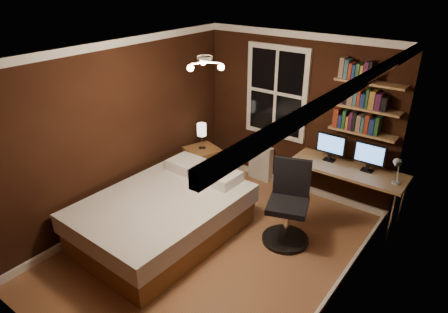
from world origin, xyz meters
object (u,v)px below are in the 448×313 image
Objects in this scene: radiator at (261,163)px; desk_lamp at (397,171)px; bed at (165,216)px; monitor_left at (331,147)px; monitor_right at (369,157)px; office_chair at (288,211)px; nightstand at (203,165)px; bedside_lamp at (202,136)px; desk at (347,172)px.

radiator is 1.37× the size of desk_lamp.
monitor_left reaches higher than bed.
radiator is (0.16, 2.15, -0.02)m from bed.
monitor_right reaches higher than radiator.
office_chair is (-0.61, -1.10, -0.53)m from monitor_right.
office_chair reaches higher than radiator.
monitor_left is at bearing 180.00° from monitor_right.
bedside_lamp is (0.00, 0.00, 0.53)m from nightstand.
radiator is at bearing 172.32° from desk.
desk_lamp is at bearing 6.77° from bedside_lamp.
bed is 5.13× the size of bedside_lamp.
office_chair is (1.90, -0.54, -0.40)m from bedside_lamp.
monitor_left reaches higher than nightstand.
radiator is 0.54× the size of office_chair.
desk_lamp is (0.98, -0.21, 0.01)m from monitor_left.
monitor_left is 1.00× the size of monitor_right.
office_chair is (-1.03, -0.89, -0.54)m from desk_lamp.
monitor_left reaches higher than office_chair.
bed is 2.00× the size of office_chair.
nightstand is 0.56× the size of office_chair.
monitor_left is 0.38× the size of office_chair.
monitor_left is (1.40, 2.02, 0.65)m from bed.
nightstand is at bearing 112.25° from bed.
desk is (2.27, 0.48, 0.39)m from nightstand.
radiator is 1.62m from desk.
radiator is at bearing 114.30° from office_chair.
office_chair is at bearing -119.09° from monitor_right.
desk is at bearing 168.82° from desk_lamp.
desk is at bearing 50.54° from office_chair.
monitor_left is at bearing 167.84° from desk_lamp.
radiator is at bearing 62.93° from nightstand.
monitor_right reaches higher than office_chair.
nightstand is at bearing -164.04° from monitor_left.
desk_lamp is at bearing -8.73° from radiator.
nightstand is 1.98m from office_chair.
monitor_left and monitor_right have the same top height.
desk is 3.63× the size of desk_lamp.
bed is 3.69× the size of radiator.
desk_lamp reaches higher than monitor_right.
desk_lamp reaches higher than radiator.
bed reaches higher than nightstand.
desk reaches higher than bed.
nightstand is at bearing 144.56° from office_chair.
radiator is at bearing 174.03° from monitor_left.
nightstand reaches higher than radiator.
bedside_lamp is at bearing 0.00° from nightstand.
radiator is 1.41m from monitor_left.
desk_lamp is at bearing -12.16° from monitor_left.
bed is 1.57m from nightstand.
desk is (2.27, 0.48, -0.14)m from bedside_lamp.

